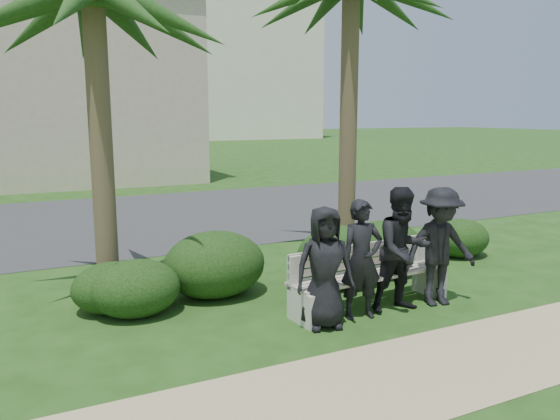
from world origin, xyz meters
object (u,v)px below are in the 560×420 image
Objects in this scene: park_bench at (370,281)px; man_b at (362,259)px; man_a at (324,267)px; man_c at (403,250)px; man_d at (440,247)px.

park_bench is 0.59m from man_b.
man_c is (1.23, 0.04, 0.08)m from man_a.
man_b is (0.59, 0.06, 0.02)m from man_a.
park_bench is 1.55× the size of man_b.
man_b is 0.93× the size of man_c.
man_c reaches higher than man_b.
man_b reaches higher than park_bench.
man_b is at bearing -171.96° from man_d.
park_bench is at bearing 32.08° from man_a.
man_d is at bearing 5.69° from man_b.
man_d is at bearing 12.23° from man_a.
park_bench is 1.46× the size of man_d.
man_a is (-0.92, -0.33, 0.39)m from park_bench.
man_b is 0.94× the size of man_d.
man_c reaches higher than man_a.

